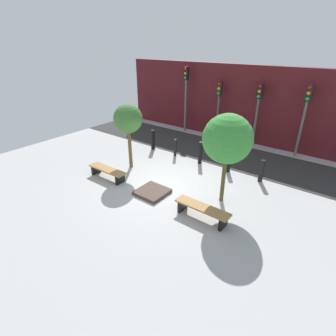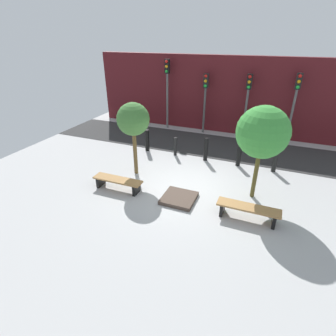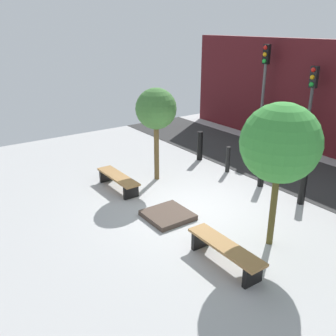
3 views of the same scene
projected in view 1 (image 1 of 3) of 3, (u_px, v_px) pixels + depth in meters
name	position (u px, v px, depth m)	size (l,w,h in m)	color
ground_plane	(164.00, 186.00, 10.87)	(18.00, 18.00, 0.00)	#A8A8A8
road_strip	(218.00, 152.00, 14.19)	(18.00, 3.23, 0.01)	#2D2D2D
building_facade	(242.00, 104.00, 15.12)	(16.20, 0.50, 4.27)	#511419
bench_left	(107.00, 171.00, 11.34)	(1.91, 0.49, 0.45)	black
bench_right	(202.00, 210.00, 8.73)	(1.95, 0.49, 0.47)	black
planter_bed	(152.00, 192.00, 10.29)	(1.14, 1.13, 0.14)	#4A3C32
tree_behind_left_bench	(128.00, 119.00, 11.48)	(1.28, 1.28, 2.98)	brown
tree_behind_right_bench	(227.00, 139.00, 8.83)	(1.72, 1.72, 3.30)	brown
bollard_far_left	(153.00, 140.00, 14.27)	(0.21, 0.21, 1.09)	black
bollard_left	(175.00, 148.00, 13.49)	(0.15, 0.15, 0.90)	black
bollard_center	(200.00, 153.00, 12.62)	(0.19, 0.19, 1.10)	black
bollard_right	(229.00, 162.00, 11.83)	(0.20, 0.20, 0.95)	black
bollard_far_right	(261.00, 171.00, 11.00)	(0.19, 0.19, 0.98)	black
traffic_light_west	(186.00, 88.00, 16.24)	(0.28, 0.27, 4.02)	#5C5C5C
traffic_light_mid_west	(219.00, 100.00, 15.16)	(0.28, 0.27, 3.36)	#4A4A4A
traffic_light_mid_east	(258.00, 104.00, 13.86)	(0.28, 0.27, 3.45)	#555555
traffic_light_east	(306.00, 108.00, 12.55)	(0.28, 0.27, 3.60)	#5B5B5B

